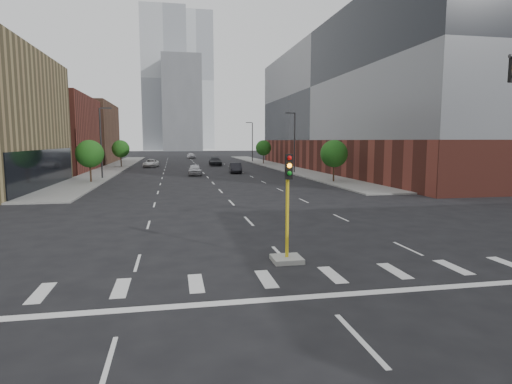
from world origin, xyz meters
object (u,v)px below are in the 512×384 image
object	(u,v)px
car_far_left	(151,163)
car_deep_right	(215,161)
car_near_left	(195,170)
median_traffic_signal	(287,238)
car_distant	(191,156)
car_mid_right	(235,168)

from	to	relation	value
car_far_left	car_deep_right	xyz separation A→B (m)	(12.22, 2.26, 0.10)
car_near_left	car_far_left	distance (m)	21.76
median_traffic_signal	car_deep_right	bearing A→B (deg)	86.96
car_far_left	car_distant	world-z (taller)	car_distant
car_near_left	car_far_left	size ratio (longest dim) A/B	0.90
median_traffic_signal	car_near_left	size ratio (longest dim) A/B	0.94
median_traffic_signal	car_near_left	distance (m)	44.91
car_deep_right	car_distant	distance (m)	34.80
median_traffic_signal	car_distant	size ratio (longest dim) A/B	0.93
car_far_left	car_deep_right	distance (m)	12.42
median_traffic_signal	car_far_left	bearing A→B (deg)	97.50
car_near_left	car_distant	distance (m)	57.50
car_far_left	car_distant	size ratio (longest dim) A/B	1.11
car_near_left	car_distant	size ratio (longest dim) A/B	0.99
median_traffic_signal	car_deep_right	world-z (taller)	median_traffic_signal
car_mid_right	car_distant	world-z (taller)	car_distant
car_distant	median_traffic_signal	bearing A→B (deg)	-95.52
car_near_left	car_deep_right	bearing A→B (deg)	79.91
car_near_left	car_distant	bearing A→B (deg)	90.72
car_mid_right	car_distant	xyz separation A→B (m)	(-4.48, 54.39, 0.02)
car_near_left	car_far_left	bearing A→B (deg)	111.60
car_mid_right	car_near_left	bearing A→B (deg)	-149.87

